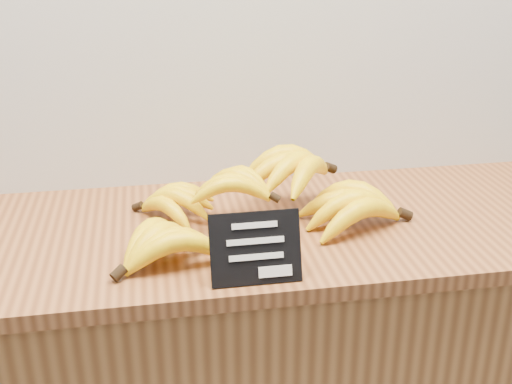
% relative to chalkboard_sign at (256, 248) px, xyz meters
% --- Properties ---
extents(counter_top, '(1.50, 0.54, 0.03)m').
position_rel_chalkboard_sign_xyz_m(counter_top, '(0.03, 0.22, -0.07)').
color(counter_top, brown).
rests_on(counter_top, counter).
extents(chalkboard_sign, '(0.16, 0.05, 0.12)m').
position_rel_chalkboard_sign_xyz_m(chalkboard_sign, '(0.00, 0.00, 0.00)').
color(chalkboard_sign, black).
rests_on(chalkboard_sign, counter_top).
extents(banana_pile, '(0.61, 0.36, 0.13)m').
position_rel_chalkboard_sign_xyz_m(banana_pile, '(0.04, 0.20, -0.00)').
color(banana_pile, yellow).
rests_on(banana_pile, counter_top).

